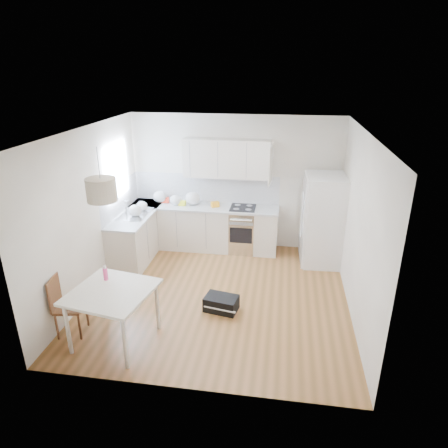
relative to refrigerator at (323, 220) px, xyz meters
name	(u,v)px	position (x,y,z in m)	size (l,w,h in m)	color
floor	(218,295)	(-1.75, -1.53, -0.86)	(4.20, 4.20, 0.00)	brown
ceiling	(217,131)	(-1.75, -1.53, 1.84)	(4.20, 4.20, 0.00)	white
wall_back	(235,183)	(-1.75, 0.57, 0.49)	(4.20, 4.20, 0.00)	beige
wall_left	(90,213)	(-3.85, -1.53, 0.49)	(4.20, 4.20, 0.00)	beige
wall_right	(359,228)	(0.35, -1.53, 0.49)	(4.20, 4.20, 0.00)	beige
window_glassblock	(117,171)	(-3.84, -0.38, 0.89)	(0.02, 1.00, 1.00)	#BFE0F9
cabinets_back	(204,228)	(-2.35, 0.27, -0.42)	(3.00, 0.60, 0.88)	beige
cabinets_left	(138,236)	(-3.55, -0.33, -0.42)	(0.60, 1.80, 0.88)	beige
counter_back	(204,207)	(-2.35, 0.27, 0.04)	(3.02, 0.64, 0.04)	#AEB1B3
counter_left	(136,214)	(-3.55, -0.33, 0.04)	(0.64, 1.82, 0.04)	#AEB1B3
backsplash_back	(206,188)	(-2.35, 0.56, 0.35)	(3.00, 0.01, 0.58)	white
backsplash_left	(120,198)	(-3.84, -0.33, 0.35)	(0.01, 1.80, 0.58)	white
upper_cabinets	(227,158)	(-1.90, 0.41, 1.02)	(1.70, 0.32, 0.75)	beige
range_oven	(243,230)	(-1.55, 0.27, -0.42)	(0.50, 0.61, 0.88)	silver
sink	(135,214)	(-3.55, -0.38, 0.06)	(0.50, 0.80, 0.16)	silver
refrigerator	(323,220)	(0.00, 0.00, 0.00)	(0.82, 0.86, 1.71)	white
dining_table	(112,296)	(-2.95, -2.91, -0.15)	(1.18, 1.18, 0.80)	beige
dining_chair	(70,306)	(-3.64, -2.82, -0.41)	(0.37, 0.37, 0.88)	#492315
drink_bottle	(105,273)	(-3.14, -2.65, 0.05)	(0.06, 0.06, 0.22)	#F7448F
gym_bag	(221,303)	(-1.63, -1.95, -0.74)	(0.50, 0.33, 0.23)	black
pendant_lamp	(101,190)	(-2.94, -2.87, 1.32)	(0.37, 0.37, 0.28)	#BFAF93
grocery_bag_a	(160,197)	(-3.28, 0.34, 0.19)	(0.27, 0.23, 0.25)	silver
grocery_bag_b	(176,200)	(-2.92, 0.24, 0.17)	(0.23, 0.20, 0.21)	silver
grocery_bag_c	(193,198)	(-2.58, 0.30, 0.20)	(0.30, 0.26, 0.27)	silver
grocery_bag_d	(142,206)	(-3.48, -0.18, 0.16)	(0.21, 0.18, 0.19)	silver
grocery_bag_e	(135,211)	(-3.50, -0.50, 0.18)	(0.25, 0.21, 0.22)	silver
snack_orange	(215,204)	(-2.11, 0.24, 0.12)	(0.15, 0.10, 0.11)	orange
snack_yellow	(182,203)	(-2.78, 0.23, 0.11)	(0.14, 0.09, 0.10)	#F9FF28
snack_red	(165,200)	(-3.17, 0.35, 0.12)	(0.15, 0.10, 0.11)	red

